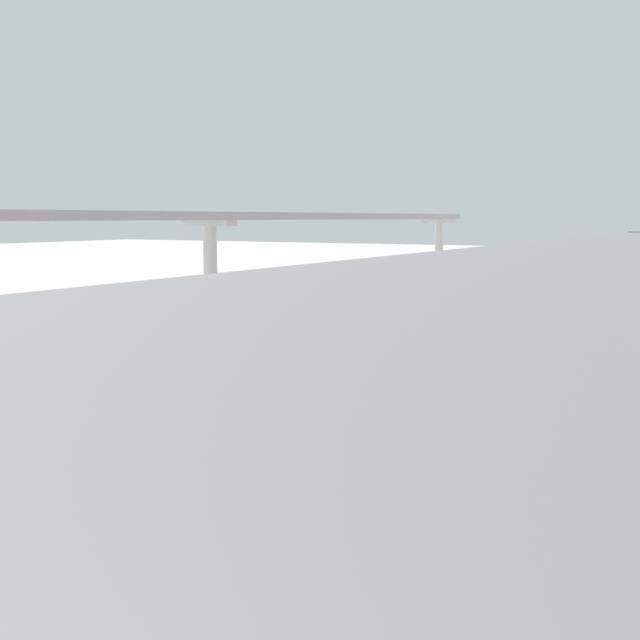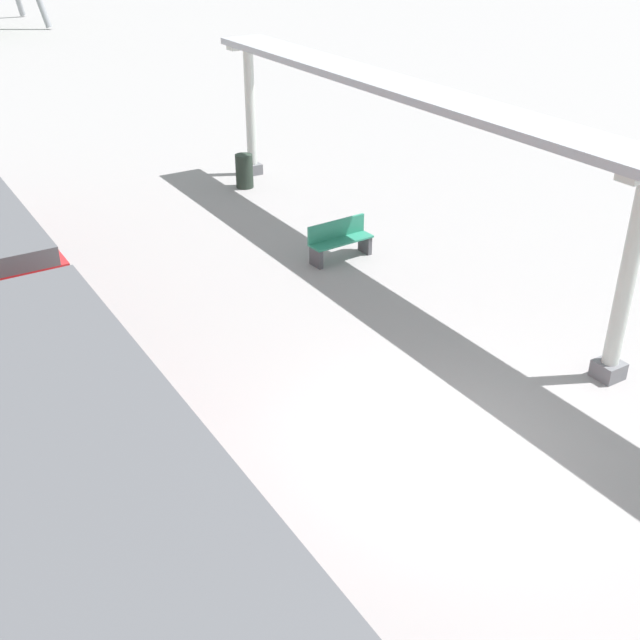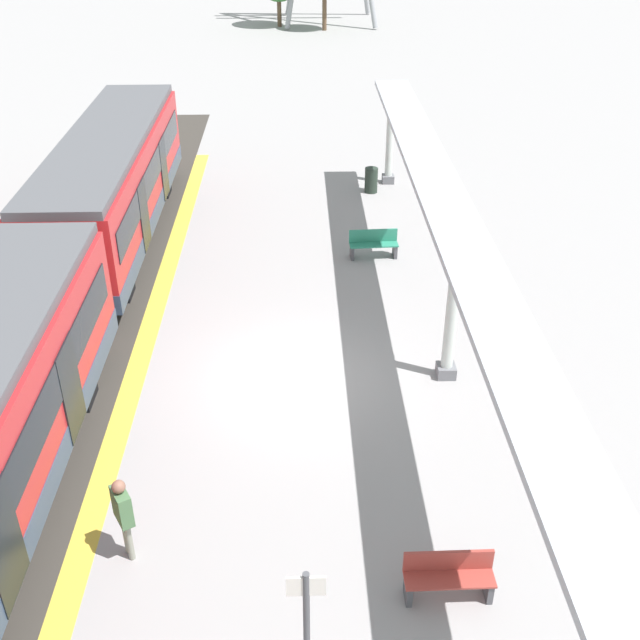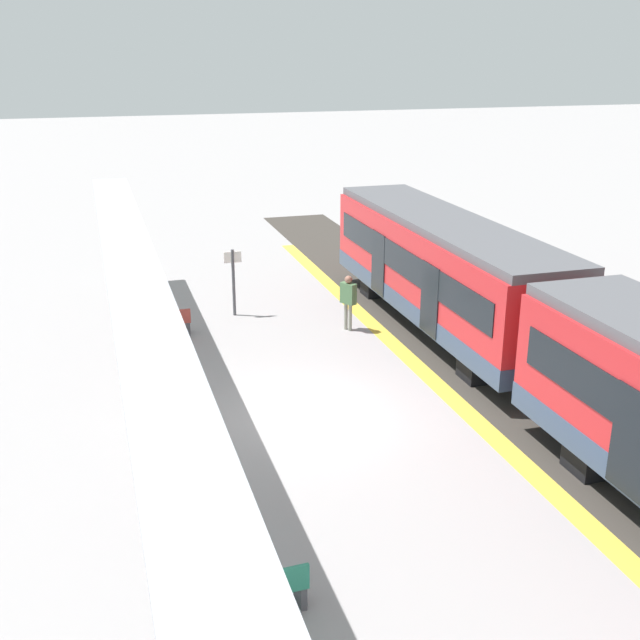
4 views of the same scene
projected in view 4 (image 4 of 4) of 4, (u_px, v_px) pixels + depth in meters
ground_plane at (303, 414)px, 18.61m from camera, size 176.00×176.00×0.00m
tactile_edge_strip at (448, 395)px, 19.64m from camera, size 0.52×32.76×0.01m
trackbed at (514, 386)px, 20.14m from camera, size 3.20×44.76×0.01m
train_near_carriage at (442, 272)px, 23.66m from camera, size 2.65×12.08×3.48m
canopy_pillar_nearest at (115, 233)px, 28.53m from camera, size 1.10×0.44×3.62m
canopy_pillar_second at (142, 360)px, 16.99m from camera, size 1.10×0.44×3.62m
canopy_beam at (136, 279)px, 16.32m from camera, size 1.20×26.45×0.16m
bench_near_end at (260, 592)px, 11.88m from camera, size 1.52×0.52×0.86m
bench_mid_platform at (165, 323)px, 23.45m from camera, size 1.50×0.46×0.86m
platform_info_sign at (233, 276)px, 25.07m from camera, size 0.56×0.10×2.20m
passenger_waiting_near_edge at (348, 296)px, 23.81m from camera, size 0.45×0.55×1.74m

